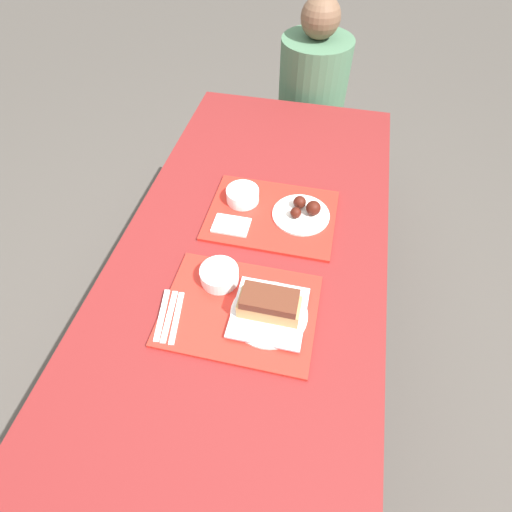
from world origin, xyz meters
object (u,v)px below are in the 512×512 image
at_px(tray_near, 240,310).
at_px(tray_far, 272,215).
at_px(wings_plate_far, 303,211).
at_px(bowl_coleslaw_far, 243,195).
at_px(brisket_sandwich_plate, 269,308).
at_px(bowl_coleslaw_near, 219,274).
at_px(person_seated_across, 313,83).

xyz_separation_m(tray_near, tray_far, (0.02, 0.40, 0.00)).
bearing_deg(wings_plate_far, bowl_coleslaw_far, 173.33).
bearing_deg(tray_far, brisket_sandwich_plate, -80.03).
height_order(tray_near, wings_plate_far, wings_plate_far).
bearing_deg(bowl_coleslaw_far, bowl_coleslaw_near, -87.43).
distance_m(bowl_coleslaw_far, person_seated_across, 0.96).
bearing_deg(tray_near, brisket_sandwich_plate, 0.02).
xyz_separation_m(tray_near, person_seated_across, (0.04, 1.40, -0.02)).
bearing_deg(bowl_coleslaw_near, tray_near, -46.11).
bearing_deg(tray_far, bowl_coleslaw_far, 158.28).
bearing_deg(bowl_coleslaw_near, tray_far, 72.32).
bearing_deg(bowl_coleslaw_far, brisket_sandwich_plate, -67.36).
relative_size(bowl_coleslaw_far, wings_plate_far, 0.58).
xyz_separation_m(bowl_coleslaw_near, bowl_coleslaw_far, (-0.02, 0.36, 0.00)).
height_order(tray_near, person_seated_across, person_seated_across).
distance_m(bowl_coleslaw_near, bowl_coleslaw_far, 0.36).
relative_size(bowl_coleslaw_near, bowl_coleslaw_far, 1.00).
xyz_separation_m(tray_far, bowl_coleslaw_far, (-0.12, 0.05, 0.03)).
distance_m(bowl_coleslaw_far, wings_plate_far, 0.22).
bearing_deg(tray_near, tray_far, 87.81).
height_order(tray_far, bowl_coleslaw_near, bowl_coleslaw_near).
bearing_deg(wings_plate_far, bowl_coleslaw_near, -121.71).
xyz_separation_m(tray_near, wings_plate_far, (0.12, 0.42, 0.02)).
bearing_deg(brisket_sandwich_plate, wings_plate_far, 85.17).
bearing_deg(bowl_coleslaw_near, person_seated_across, 84.73).
bearing_deg(bowl_coleslaw_near, bowl_coleslaw_far, 92.57).
bearing_deg(tray_near, wings_plate_far, 73.92).
relative_size(tray_far, bowl_coleslaw_near, 3.79).
height_order(brisket_sandwich_plate, person_seated_across, person_seated_across).
bearing_deg(brisket_sandwich_plate, tray_near, -179.98).
relative_size(tray_far, brisket_sandwich_plate, 1.99).
distance_m(brisket_sandwich_plate, bowl_coleslaw_far, 0.49).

